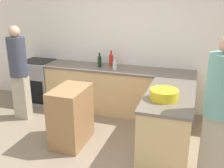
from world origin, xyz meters
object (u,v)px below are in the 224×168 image
object	(u,v)px
person_at_peninsula	(219,106)
dish_soap_bottle	(100,60)
range_oven	(39,81)
mixing_bowl	(164,94)
vinegar_bottle_clear	(115,66)
island_table	(71,116)
hot_sauce_bottle	(111,60)
person_by_range	(19,70)
wine_bottle_dark	(100,61)

from	to	relation	value
person_at_peninsula	dish_soap_bottle	bearing A→B (deg)	141.55
range_oven	person_at_peninsula	distance (m)	3.90
range_oven	mixing_bowl	world-z (taller)	mixing_bowl
dish_soap_bottle	vinegar_bottle_clear	xyz separation A→B (m)	(0.42, -0.31, -0.00)
vinegar_bottle_clear	dish_soap_bottle	bearing A→B (deg)	143.58
island_table	mixing_bowl	bearing A→B (deg)	1.40
dish_soap_bottle	vinegar_bottle_clear	world-z (taller)	same
island_table	dish_soap_bottle	size ratio (longest dim) A/B	4.22
range_oven	hot_sauce_bottle	bearing A→B (deg)	4.21
island_table	dish_soap_bottle	world-z (taller)	dish_soap_bottle
person_by_range	person_at_peninsula	world-z (taller)	person_at_peninsula
vinegar_bottle_clear	wine_bottle_dark	bearing A→B (deg)	160.09
range_oven	person_by_range	xyz separation A→B (m)	(0.16, -0.84, 0.50)
range_oven	wine_bottle_dark	world-z (taller)	wine_bottle_dark
wine_bottle_dark	person_at_peninsula	xyz separation A→B (m)	(2.11, -1.55, -0.03)
vinegar_bottle_clear	person_at_peninsula	world-z (taller)	person_at_peninsula
person_by_range	person_at_peninsula	size ratio (longest dim) A/B	0.96
person_by_range	island_table	bearing A→B (deg)	-22.06
person_at_peninsula	person_by_range	bearing A→B (deg)	167.87
hot_sauce_bottle	vinegar_bottle_clear	size ratio (longest dim) A/B	1.43
dish_soap_bottle	person_by_range	world-z (taller)	person_by_range
mixing_bowl	person_by_range	size ratio (longest dim) A/B	0.22
island_table	person_at_peninsula	bearing A→B (deg)	-5.51
dish_soap_bottle	vinegar_bottle_clear	size ratio (longest dim) A/B	1.00
wine_bottle_dark	hot_sauce_bottle	xyz separation A→B (m)	(0.19, 0.14, 0.01)
range_oven	island_table	world-z (taller)	range_oven
dish_soap_bottle	wine_bottle_dark	xyz separation A→B (m)	(0.06, -0.18, 0.03)
island_table	person_by_range	world-z (taller)	person_by_range
wine_bottle_dark	person_by_range	distance (m)	1.51
mixing_bowl	wine_bottle_dark	xyz separation A→B (m)	(-1.43, 1.31, 0.04)
vinegar_bottle_clear	range_oven	bearing A→B (deg)	175.35
person_by_range	person_at_peninsula	distance (m)	3.45
mixing_bowl	range_oven	bearing A→B (deg)	155.05
wine_bottle_dark	person_by_range	world-z (taller)	person_by_range
hot_sauce_bottle	person_by_range	bearing A→B (deg)	-146.73
wine_bottle_dark	person_at_peninsula	size ratio (longest dim) A/B	0.15
mixing_bowl	dish_soap_bottle	xyz separation A→B (m)	(-1.49, 1.49, 0.02)
person_at_peninsula	wine_bottle_dark	bearing A→B (deg)	143.76
island_table	mixing_bowl	size ratio (longest dim) A/B	2.38
range_oven	wine_bottle_dark	xyz separation A→B (m)	(1.43, -0.02, 0.56)
range_oven	wine_bottle_dark	size ratio (longest dim) A/B	3.25
wine_bottle_dark	person_at_peninsula	bearing A→B (deg)	-36.24
range_oven	vinegar_bottle_clear	distance (m)	1.86
wine_bottle_dark	vinegar_bottle_clear	size ratio (longest dim) A/B	1.31
wine_bottle_dark	range_oven	bearing A→B (deg)	179.31
island_table	person_at_peninsula	world-z (taller)	person_at_peninsula
person_at_peninsula	range_oven	bearing A→B (deg)	156.16
dish_soap_bottle	island_table	bearing A→B (deg)	-86.57
vinegar_bottle_clear	island_table	bearing A→B (deg)	-104.93
island_table	person_at_peninsula	size ratio (longest dim) A/B	0.50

